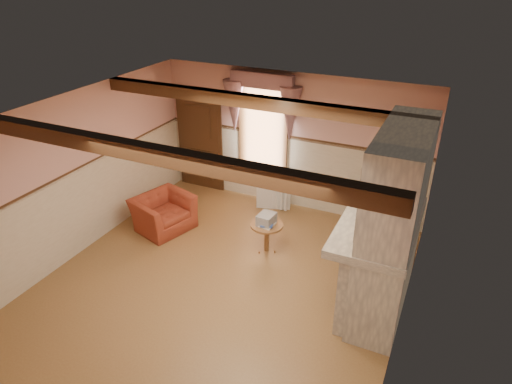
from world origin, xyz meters
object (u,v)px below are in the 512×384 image
at_px(side_table, 267,237).
at_px(bowl, 383,213).
at_px(mantel_clock, 391,191).
at_px(oil_lamp, 384,205).
at_px(radiator, 274,194).
at_px(armchair, 163,213).

bearing_deg(side_table, bowl, -11.42).
height_order(side_table, mantel_clock, mantel_clock).
xyz_separation_m(mantel_clock, oil_lamp, (0.00, -0.57, 0.04)).
height_order(radiator, bowl, bowl).
xyz_separation_m(side_table, bowl, (1.97, -0.40, 1.19)).
xyz_separation_m(armchair, mantel_clock, (4.08, 0.36, 1.19)).
bearing_deg(side_table, mantel_clock, 6.69).
relative_size(side_table, oil_lamp, 2.04).
relative_size(side_table, mantel_clock, 2.39).
bearing_deg(armchair, bowl, -76.23).
height_order(radiator, mantel_clock, mantel_clock).
bearing_deg(oil_lamp, radiator, 142.98).
height_order(armchair, radiator, armchair).
distance_m(armchair, radiator, 2.31).
xyz_separation_m(radiator, oil_lamp, (2.47, -1.87, 1.26)).
xyz_separation_m(side_table, radiator, (-0.51, 1.53, 0.02)).
bearing_deg(radiator, bowl, -54.34).
xyz_separation_m(radiator, mantel_clock, (2.47, -1.30, 1.22)).
height_order(radiator, oil_lamp, oil_lamp).
bearing_deg(bowl, oil_lamp, 90.00).
distance_m(radiator, oil_lamp, 3.35).
height_order(side_table, radiator, radiator).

